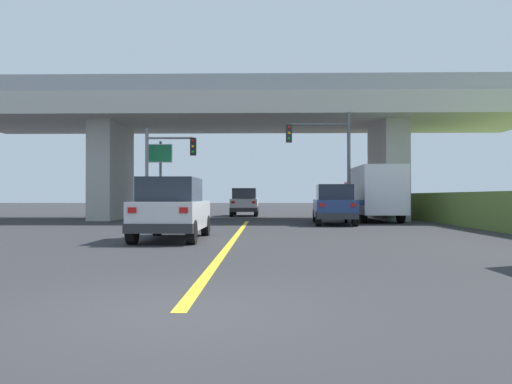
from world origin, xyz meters
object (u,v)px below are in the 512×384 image
(box_truck, at_px, (374,193))
(highway_sign, at_px, (160,164))
(traffic_signal_farside, at_px, (164,162))
(suv_lead, at_px, (172,209))
(sedan_oncoming, at_px, (245,202))
(suv_crossing, at_px, (334,204))
(traffic_signal_nearside, at_px, (328,152))

(box_truck, distance_m, highway_sign, 12.32)
(traffic_signal_farside, bearing_deg, box_truck, 7.21)
(traffic_signal_farside, bearing_deg, suv_lead, -76.85)
(sedan_oncoming, relative_size, traffic_signal_farside, 0.86)
(suv_lead, relative_size, box_truck, 0.65)
(suv_crossing, bearing_deg, traffic_signal_farside, 172.69)
(suv_lead, height_order, highway_sign, highway_sign)
(suv_lead, relative_size, highway_sign, 0.98)
(traffic_signal_nearside, xyz_separation_m, traffic_signal_farside, (-8.92, 0.59, -0.47))
(suv_crossing, distance_m, traffic_signal_farside, 9.53)
(suv_lead, bearing_deg, traffic_signal_nearside, 57.98)
(sedan_oncoming, bearing_deg, suv_crossing, -64.87)
(box_truck, bearing_deg, traffic_signal_farside, -172.79)
(sedan_oncoming, bearing_deg, box_truck, -44.00)
(traffic_signal_farside, bearing_deg, sedan_oncoming, 65.75)
(box_truck, xyz_separation_m, traffic_signal_farside, (-11.83, -1.50, 1.71))
(suv_lead, relative_size, sedan_oncoming, 1.01)
(suv_lead, distance_m, suv_crossing, 11.22)
(suv_crossing, distance_m, box_truck, 4.27)
(traffic_signal_nearside, bearing_deg, box_truck, 35.78)
(box_truck, height_order, sedan_oncoming, box_truck)
(sedan_oncoming, relative_size, highway_sign, 0.98)
(suv_crossing, height_order, sedan_oncoming, same)
(traffic_signal_farside, bearing_deg, suv_crossing, -10.71)
(suv_lead, xyz_separation_m, suv_crossing, (6.55, 9.10, 0.00))
(traffic_signal_nearside, height_order, traffic_signal_farside, traffic_signal_nearside)
(sedan_oncoming, distance_m, traffic_signal_farside, 10.14)
(traffic_signal_nearside, relative_size, highway_sign, 1.31)
(suv_lead, distance_m, box_truck, 15.44)
(box_truck, height_order, traffic_signal_farside, traffic_signal_farside)
(suv_lead, height_order, traffic_signal_farside, traffic_signal_farside)
(suv_crossing, distance_m, traffic_signal_nearside, 3.01)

